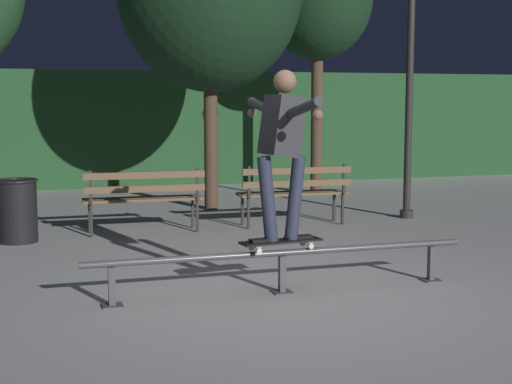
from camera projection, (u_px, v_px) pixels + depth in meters
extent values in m
plane|color=#ADAAA8|center=(288.00, 297.00, 6.82)|extent=(90.00, 90.00, 0.00)
cube|color=#234C28|center=(133.00, 128.00, 15.89)|extent=(24.00, 1.20, 2.39)
cylinder|color=#47474C|center=(282.00, 253.00, 6.93)|extent=(3.68, 0.06, 0.06)
cube|color=#47474C|center=(112.00, 287.00, 6.49)|extent=(0.06, 0.06, 0.35)
cube|color=#47474C|center=(112.00, 305.00, 6.51)|extent=(0.18, 0.18, 0.01)
cube|color=#47474C|center=(282.00, 274.00, 6.95)|extent=(0.06, 0.06, 0.35)
cube|color=#47474C|center=(282.00, 292.00, 6.97)|extent=(0.18, 0.18, 0.01)
cube|color=#47474C|center=(431.00, 263.00, 7.42)|extent=(0.06, 0.06, 0.35)
cube|color=#47474C|center=(431.00, 280.00, 7.44)|extent=(0.18, 0.18, 0.01)
cube|color=black|center=(281.00, 241.00, 6.91)|extent=(0.80, 0.30, 0.02)
cube|color=black|center=(281.00, 240.00, 6.91)|extent=(0.78, 0.29, 0.00)
cube|color=#9E9EA3|center=(307.00, 241.00, 7.02)|extent=(0.07, 0.17, 0.02)
cube|color=#9E9EA3|center=(255.00, 245.00, 6.81)|extent=(0.07, 0.17, 0.02)
cylinder|color=beige|center=(311.00, 246.00, 6.96)|extent=(0.06, 0.04, 0.05)
cylinder|color=beige|center=(303.00, 243.00, 7.10)|extent=(0.06, 0.04, 0.05)
cylinder|color=beige|center=(259.00, 251.00, 6.74)|extent=(0.06, 0.04, 0.05)
cylinder|color=beige|center=(252.00, 248.00, 6.88)|extent=(0.06, 0.04, 0.05)
cube|color=black|center=(299.00, 237.00, 6.98)|extent=(0.27, 0.13, 0.03)
cube|color=black|center=(264.00, 240.00, 6.84)|extent=(0.27, 0.13, 0.03)
cylinder|color=#282D42|center=(295.00, 198.00, 6.92)|extent=(0.22, 0.15, 0.79)
cylinder|color=#282D42|center=(268.00, 199.00, 6.81)|extent=(0.22, 0.15, 0.79)
cube|color=#2D2D33|center=(282.00, 126.00, 6.78)|extent=(0.38, 0.40, 0.57)
cylinder|color=#2D2D33|center=(302.00, 109.00, 6.42)|extent=(0.16, 0.61, 0.21)
cylinder|color=#2D2D33|center=(264.00, 108.00, 7.11)|extent=(0.16, 0.61, 0.21)
sphere|color=brown|center=(318.00, 115.00, 6.18)|extent=(0.09, 0.09, 0.09)
sphere|color=brown|center=(252.00, 113.00, 7.37)|extent=(0.09, 0.09, 0.09)
sphere|color=brown|center=(285.00, 82.00, 6.75)|extent=(0.21, 0.21, 0.21)
cube|color=#282623|center=(193.00, 213.00, 10.47)|extent=(0.04, 0.04, 0.44)
cube|color=#282623|center=(197.00, 216.00, 10.17)|extent=(0.04, 0.04, 0.44)
cube|color=#282623|center=(198.00, 184.00, 10.07)|extent=(0.04, 0.04, 0.44)
cube|color=#282623|center=(90.00, 217.00, 10.08)|extent=(0.04, 0.04, 0.44)
cube|color=#282623|center=(91.00, 221.00, 9.78)|extent=(0.04, 0.04, 0.44)
cube|color=#282623|center=(91.00, 187.00, 9.69)|extent=(0.04, 0.04, 0.44)
cube|color=brown|center=(142.00, 198.00, 10.23)|extent=(1.60, 0.13, 0.04)
cube|color=brown|center=(143.00, 199.00, 10.10)|extent=(1.60, 0.13, 0.04)
cube|color=brown|center=(145.00, 200.00, 9.96)|extent=(1.60, 0.13, 0.04)
cube|color=brown|center=(145.00, 189.00, 9.88)|extent=(1.60, 0.07, 0.09)
cube|color=brown|center=(145.00, 175.00, 9.85)|extent=(1.60, 0.07, 0.09)
cube|color=#282623|center=(334.00, 206.00, 11.10)|extent=(0.04, 0.04, 0.44)
cube|color=#282623|center=(342.00, 209.00, 10.80)|extent=(0.04, 0.04, 0.44)
cube|color=#282623|center=(344.00, 179.00, 10.71)|extent=(0.04, 0.04, 0.44)
cube|color=#282623|center=(242.00, 210.00, 10.72)|extent=(0.04, 0.04, 0.44)
cube|color=#282623|center=(248.00, 213.00, 10.41)|extent=(0.04, 0.04, 0.44)
cube|color=#282623|center=(249.00, 182.00, 10.32)|extent=(0.04, 0.04, 0.44)
cube|color=brown|center=(290.00, 192.00, 10.86)|extent=(1.60, 0.13, 0.04)
cube|color=brown|center=(293.00, 193.00, 10.73)|extent=(1.60, 0.13, 0.04)
cube|color=brown|center=(296.00, 194.00, 10.60)|extent=(1.60, 0.13, 0.04)
cube|color=brown|center=(298.00, 184.00, 10.51)|extent=(1.60, 0.07, 0.09)
cube|color=brown|center=(298.00, 171.00, 10.49)|extent=(1.60, 0.07, 0.09)
cylinder|color=#4C3828|center=(211.00, 140.00, 12.17)|extent=(0.22, 0.22, 2.28)
cylinder|color=#4C3828|center=(317.00, 121.00, 14.17)|extent=(0.22, 0.22, 2.78)
cylinder|color=#282623|center=(409.00, 99.00, 11.20)|extent=(0.11, 0.11, 3.60)
cylinder|color=#282623|center=(406.00, 214.00, 11.42)|extent=(0.20, 0.20, 0.12)
cylinder|color=black|center=(18.00, 212.00, 9.42)|extent=(0.48, 0.48, 0.78)
torus|color=black|center=(16.00, 181.00, 9.37)|extent=(0.52, 0.52, 0.04)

